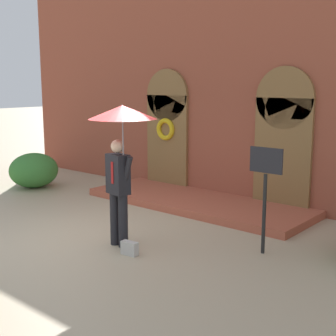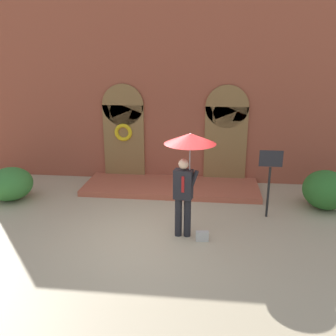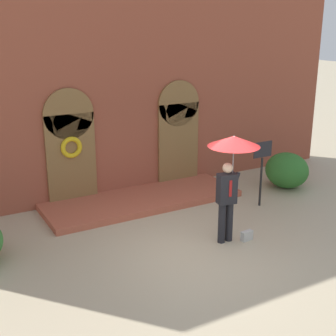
% 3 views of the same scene
% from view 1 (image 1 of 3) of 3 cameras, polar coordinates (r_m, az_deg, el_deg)
% --- Properties ---
extents(ground_plane, '(80.00, 80.00, 0.00)m').
position_cam_1_polar(ground_plane, '(8.38, -9.32, -8.65)').
color(ground_plane, tan).
extents(building_facade, '(14.00, 2.30, 5.60)m').
position_cam_1_polar(building_facade, '(11.06, 7.14, 10.13)').
color(building_facade, brown).
rests_on(building_facade, ground).
extents(person_with_umbrella, '(1.10, 1.10, 2.36)m').
position_cam_1_polar(person_with_umbrella, '(7.55, -5.70, 4.25)').
color(person_with_umbrella, black).
rests_on(person_with_umbrella, ground).
extents(handbag, '(0.29, 0.15, 0.22)m').
position_cam_1_polar(handbag, '(7.58, -4.71, -9.72)').
color(handbag, '#B7B7B2').
rests_on(handbag, ground).
extents(sign_post, '(0.56, 0.06, 1.72)m').
position_cam_1_polar(sign_post, '(7.51, 11.77, -1.76)').
color(sign_post, black).
rests_on(sign_post, ground).
extents(shrub_left, '(1.20, 1.28, 0.90)m').
position_cam_1_polar(shrub_left, '(12.72, -16.04, -0.26)').
color(shrub_left, '#387A33').
rests_on(shrub_left, ground).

